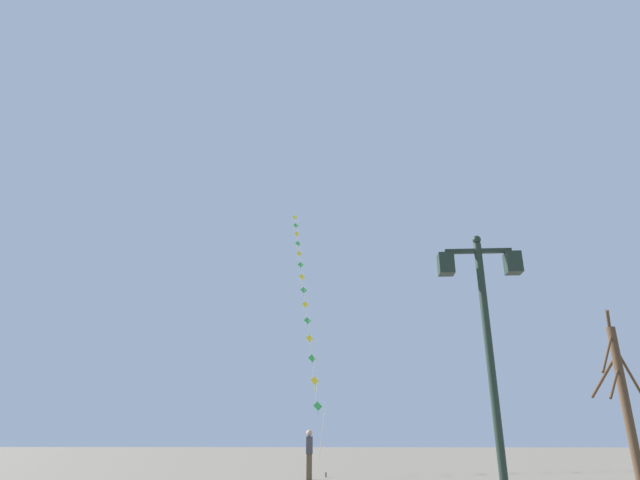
{
  "coord_description": "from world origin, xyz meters",
  "views": [
    {
      "loc": [
        0.47,
        -1.2,
        1.39
      ],
      "look_at": [
        -1.03,
        24.08,
        11.03
      ],
      "focal_mm": 29.4,
      "sensor_mm": 36.0,
      "label": 1
    }
  ],
  "objects_px": {
    "kite_train": "(304,292)",
    "kite_flyer": "(309,453)",
    "bare_tree": "(625,404)",
    "twin_lantern_lamp_post": "(485,316)"
  },
  "relations": [
    {
      "from": "kite_train",
      "to": "kite_flyer",
      "type": "distance_m",
      "value": 14.35
    },
    {
      "from": "kite_train",
      "to": "bare_tree",
      "type": "relative_size",
      "value": 4.38
    },
    {
      "from": "twin_lantern_lamp_post",
      "to": "kite_train",
      "type": "bearing_deg",
      "value": 103.45
    },
    {
      "from": "kite_train",
      "to": "kite_flyer",
      "type": "bearing_deg",
      "value": -83.44
    },
    {
      "from": "kite_train",
      "to": "kite_flyer",
      "type": "xyz_separation_m",
      "value": [
        1.27,
        -11.02,
        -9.1
      ]
    },
    {
      "from": "twin_lantern_lamp_post",
      "to": "kite_flyer",
      "type": "distance_m",
      "value": 12.23
    },
    {
      "from": "kite_flyer",
      "to": "twin_lantern_lamp_post",
      "type": "bearing_deg",
      "value": -167.19
    },
    {
      "from": "twin_lantern_lamp_post",
      "to": "kite_flyer",
      "type": "relative_size",
      "value": 2.94
    },
    {
      "from": "kite_flyer",
      "to": "bare_tree",
      "type": "height_order",
      "value": "bare_tree"
    },
    {
      "from": "twin_lantern_lamp_post",
      "to": "bare_tree",
      "type": "relative_size",
      "value": 1.16
    }
  ]
}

